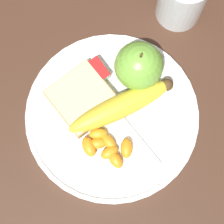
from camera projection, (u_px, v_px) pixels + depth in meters
ground_plane at (112, 116)px, 0.62m from camera, size 3.00×3.00×0.00m
plate at (112, 115)px, 0.61m from camera, size 0.28×0.28×0.01m
apple at (139, 66)px, 0.59m from camera, size 0.08×0.08×0.09m
banana at (122, 106)px, 0.59m from camera, size 0.07×0.18×0.04m
bread_slice at (83, 99)px, 0.60m from camera, size 0.10×0.09×0.02m
fork at (116, 113)px, 0.61m from camera, size 0.18×0.03×0.00m
jam_packet at (96, 72)px, 0.61m from camera, size 0.04×0.03×0.02m
orange_segment_0 at (115, 160)px, 0.58m from camera, size 0.03×0.02×0.02m
orange_segment_1 at (127, 148)px, 0.59m from camera, size 0.04×0.03×0.02m
orange_segment_2 at (89, 147)px, 0.59m from camera, size 0.04×0.03×0.02m
orange_segment_3 at (109, 142)px, 0.59m from camera, size 0.03×0.02×0.02m
orange_segment_4 at (98, 143)px, 0.59m from camera, size 0.03×0.03×0.02m
orange_segment_5 at (98, 134)px, 0.59m from camera, size 0.03×0.03×0.02m
orange_segment_6 at (109, 152)px, 0.59m from camera, size 0.02×0.03×0.02m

